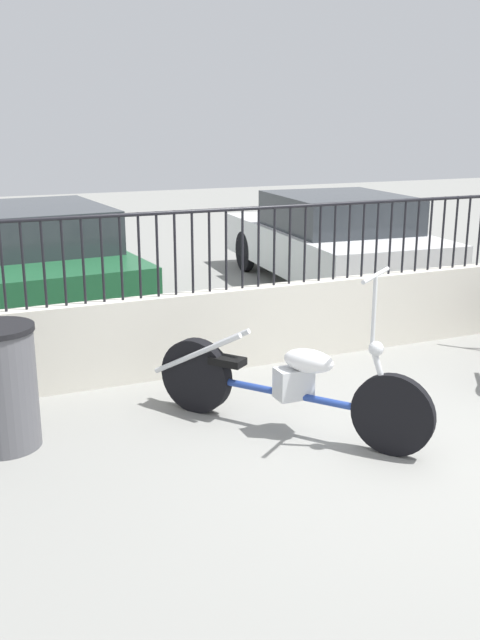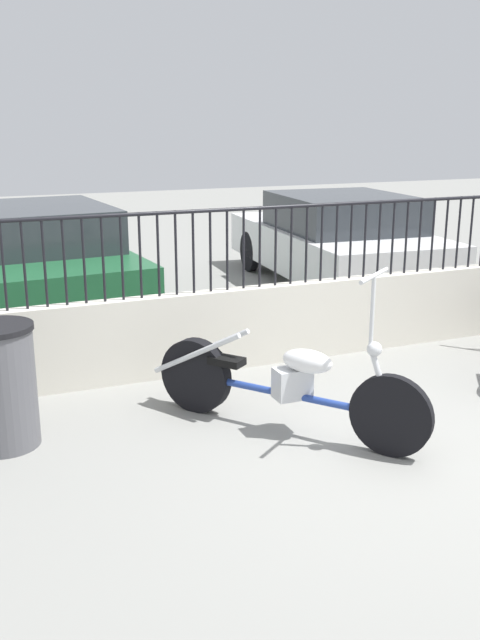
% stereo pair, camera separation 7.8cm
% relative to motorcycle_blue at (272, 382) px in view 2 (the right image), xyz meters
% --- Properties ---
extents(ground_plane, '(40.00, 40.00, 0.00)m').
position_rel_motorcycle_blue_xyz_m(ground_plane, '(0.88, -0.76, -0.38)').
color(ground_plane, gray).
extents(low_wall, '(9.29, 0.18, 0.79)m').
position_rel_motorcycle_blue_xyz_m(low_wall, '(0.88, 1.47, 0.01)').
color(low_wall, beige).
rests_on(low_wall, ground_plane).
extents(fence_railing, '(9.29, 0.04, 0.78)m').
position_rel_motorcycle_blue_xyz_m(fence_railing, '(0.88, 1.47, 0.92)').
color(fence_railing, black).
rests_on(fence_railing, low_wall).
extents(motorcycle_blue, '(1.54, 1.95, 1.34)m').
position_rel_motorcycle_blue_xyz_m(motorcycle_blue, '(0.00, 0.00, 0.00)').
color(motorcycle_blue, black).
rests_on(motorcycle_blue, ground_plane).
extents(trash_bin, '(0.55, 0.55, 0.94)m').
position_rel_motorcycle_blue_xyz_m(trash_bin, '(-1.99, 0.49, 0.09)').
color(trash_bin, '#56565B').
rests_on(trash_bin, ground_plane).
extents(car_green, '(2.02, 4.38, 1.35)m').
position_rel_motorcycle_blue_xyz_m(car_green, '(-1.15, 4.43, 0.30)').
color(car_green, black).
rests_on(car_green, ground_plane).
extents(car_white, '(2.18, 4.23, 1.33)m').
position_rel_motorcycle_blue_xyz_m(car_white, '(3.04, 4.28, 0.29)').
color(car_white, black).
rests_on(car_white, ground_plane).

